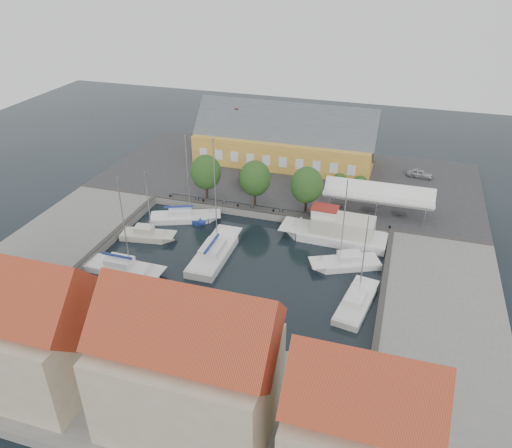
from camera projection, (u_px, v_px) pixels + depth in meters
The scene contains 21 objects.
ground at pixel (241, 259), 57.85m from camera, with size 140.00×140.00×0.00m, color black.
north_quay at pixel (289, 178), 76.76m from camera, with size 56.00×26.00×1.00m, color #2D2D30.
west_quay at pixel (67, 236), 61.61m from camera, with size 12.00×24.00×1.00m, color slate.
east_quay at pixel (441, 301), 50.27m from camera, with size 12.00×24.00×1.00m, color slate.
south_bank at pixel (157, 392), 40.12m from camera, with size 56.00×14.00×1.00m, color slate.
quay_edge_fittings at pixel (253, 232), 61.28m from camera, with size 56.00×24.72×0.40m.
warehouse at pixel (282, 141), 79.96m from camera, with size 28.56×14.00×9.55m.
tent_canopy at pixel (379, 194), 64.51m from camera, with size 14.00×4.00×2.83m.
quay_trees at pixel (255, 178), 65.97m from camera, with size 18.20×4.20×6.30m.
car_silver at pixel (420, 173), 75.46m from camera, with size 1.51×3.75×1.28m, color #A7AAAF.
car_red at pixel (247, 179), 73.17m from camera, with size 1.67×4.80×1.58m, color #5A1A14.
center_sailboat at pixel (214, 254), 58.23m from camera, with size 3.37×11.08×14.78m.
trawler at pixel (337, 233), 61.23m from camera, with size 13.45×4.39×5.00m.
east_boat_a at pixel (346, 264), 56.56m from camera, with size 8.29×5.72×11.38m.
east_boat_c at pixel (356, 304), 50.21m from camera, with size 3.92×8.53×10.59m.
west_boat_a at pixel (184, 218), 66.09m from camera, with size 9.54×5.88×12.27m.
west_boat_b at pixel (147, 236), 61.92m from camera, with size 7.09×3.31×9.59m.
west_boat_d at pixel (123, 269), 55.63m from camera, with size 9.24×2.92×12.14m.
launch_sw at pixel (85, 290), 52.63m from camera, with size 4.54×2.08×0.98m.
launch_nw at pixel (193, 220), 65.84m from camera, with size 4.14×2.42×0.88m.
townhouses at pixel (160, 369), 35.15m from camera, with size 36.30×8.50×12.00m.
Camera 1 is at (16.00, -45.72, 31.95)m, focal length 35.00 mm.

